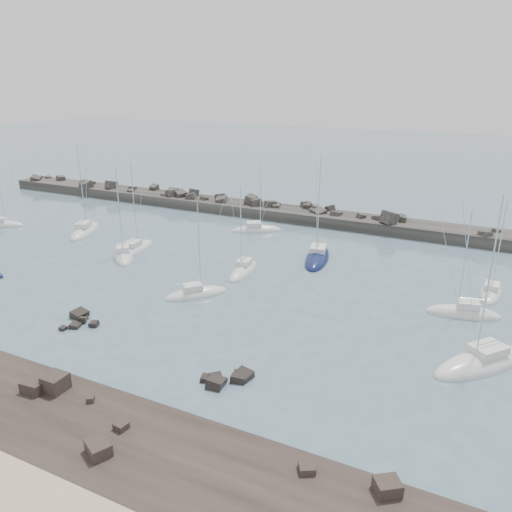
{
  "coord_description": "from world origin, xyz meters",
  "views": [
    {
      "loc": [
        31.77,
        -41.53,
        23.89
      ],
      "look_at": [
        5.7,
        12.0,
        2.33
      ],
      "focal_mm": 35.0,
      "sensor_mm": 36.0,
      "label": 1
    }
  ],
  "objects_px": {
    "sailboat_10": "(491,293)",
    "sailboat_7": "(196,295)",
    "sailboat_0": "(3,225)",
    "sailboat_9": "(463,314)",
    "sailboat_8": "(317,259)",
    "sailboat_1": "(85,232)",
    "sailboat_5": "(124,256)",
    "sailboat_4": "(256,230)",
    "sailboat_3": "(135,250)",
    "sailboat_6": "(243,271)",
    "sailboat_11": "(482,364)"
  },
  "relations": [
    {
      "from": "sailboat_11",
      "to": "sailboat_9",
      "type": "bearing_deg",
      "value": 103.34
    },
    {
      "from": "sailboat_4",
      "to": "sailboat_10",
      "type": "bearing_deg",
      "value": -16.35
    },
    {
      "from": "sailboat_11",
      "to": "sailboat_0",
      "type": "bearing_deg",
      "value": 171.51
    },
    {
      "from": "sailboat_5",
      "to": "sailboat_11",
      "type": "relative_size",
      "value": 0.8
    },
    {
      "from": "sailboat_7",
      "to": "sailboat_10",
      "type": "distance_m",
      "value": 34.31
    },
    {
      "from": "sailboat_6",
      "to": "sailboat_7",
      "type": "relative_size",
      "value": 1.05
    },
    {
      "from": "sailboat_4",
      "to": "sailboat_11",
      "type": "bearing_deg",
      "value": -37.83
    },
    {
      "from": "sailboat_9",
      "to": "sailboat_0",
      "type": "bearing_deg",
      "value": 178.8
    },
    {
      "from": "sailboat_6",
      "to": "sailboat_1",
      "type": "bearing_deg",
      "value": 172.41
    },
    {
      "from": "sailboat_0",
      "to": "sailboat_1",
      "type": "bearing_deg",
      "value": 12.23
    },
    {
      "from": "sailboat_3",
      "to": "sailboat_8",
      "type": "bearing_deg",
      "value": 17.98
    },
    {
      "from": "sailboat_1",
      "to": "sailboat_9",
      "type": "height_order",
      "value": "sailboat_1"
    },
    {
      "from": "sailboat_11",
      "to": "sailboat_10",
      "type": "bearing_deg",
      "value": 89.49
    },
    {
      "from": "sailboat_8",
      "to": "sailboat_0",
      "type": "bearing_deg",
      "value": -171.6
    },
    {
      "from": "sailboat_10",
      "to": "sailboat_11",
      "type": "relative_size",
      "value": 0.71
    },
    {
      "from": "sailboat_3",
      "to": "sailboat_11",
      "type": "distance_m",
      "value": 48.13
    },
    {
      "from": "sailboat_1",
      "to": "sailboat_0",
      "type": "bearing_deg",
      "value": -167.77
    },
    {
      "from": "sailboat_7",
      "to": "sailboat_9",
      "type": "height_order",
      "value": "sailboat_9"
    },
    {
      "from": "sailboat_8",
      "to": "sailboat_6",
      "type": "bearing_deg",
      "value": -128.92
    },
    {
      "from": "sailboat_5",
      "to": "sailboat_10",
      "type": "distance_m",
      "value": 47.59
    },
    {
      "from": "sailboat_0",
      "to": "sailboat_7",
      "type": "distance_m",
      "value": 45.58
    },
    {
      "from": "sailboat_0",
      "to": "sailboat_11",
      "type": "height_order",
      "value": "sailboat_11"
    },
    {
      "from": "sailboat_5",
      "to": "sailboat_11",
      "type": "height_order",
      "value": "sailboat_11"
    },
    {
      "from": "sailboat_7",
      "to": "sailboat_6",
      "type": "bearing_deg",
      "value": 79.97
    },
    {
      "from": "sailboat_1",
      "to": "sailboat_4",
      "type": "distance_m",
      "value": 27.72
    },
    {
      "from": "sailboat_3",
      "to": "sailboat_4",
      "type": "distance_m",
      "value": 20.13
    },
    {
      "from": "sailboat_0",
      "to": "sailboat_10",
      "type": "distance_m",
      "value": 75.38
    },
    {
      "from": "sailboat_4",
      "to": "sailboat_10",
      "type": "distance_m",
      "value": 36.96
    },
    {
      "from": "sailboat_8",
      "to": "sailboat_11",
      "type": "distance_m",
      "value": 29.01
    },
    {
      "from": "sailboat_0",
      "to": "sailboat_9",
      "type": "relative_size",
      "value": 0.88
    },
    {
      "from": "sailboat_6",
      "to": "sailboat_10",
      "type": "bearing_deg",
      "value": 12.9
    },
    {
      "from": "sailboat_0",
      "to": "sailboat_8",
      "type": "height_order",
      "value": "sailboat_8"
    },
    {
      "from": "sailboat_0",
      "to": "sailboat_7",
      "type": "height_order",
      "value": "sailboat_7"
    },
    {
      "from": "sailboat_1",
      "to": "sailboat_7",
      "type": "height_order",
      "value": "sailboat_1"
    },
    {
      "from": "sailboat_0",
      "to": "sailboat_4",
      "type": "bearing_deg",
      "value": 22.23
    },
    {
      "from": "sailboat_8",
      "to": "sailboat_9",
      "type": "xyz_separation_m",
      "value": [
        19.59,
        -9.38,
        0.0
      ]
    },
    {
      "from": "sailboat_3",
      "to": "sailboat_11",
      "type": "xyz_separation_m",
      "value": [
        46.87,
        -10.94,
        0.01
      ]
    },
    {
      "from": "sailboat_9",
      "to": "sailboat_7",
      "type": "bearing_deg",
      "value": -163.87
    },
    {
      "from": "sailboat_5",
      "to": "sailboat_9",
      "type": "bearing_deg",
      "value": 1.96
    },
    {
      "from": "sailboat_5",
      "to": "sailboat_7",
      "type": "distance_m",
      "value": 17.46
    },
    {
      "from": "sailboat_4",
      "to": "sailboat_7",
      "type": "relative_size",
      "value": 1.1
    },
    {
      "from": "sailboat_3",
      "to": "sailboat_11",
      "type": "bearing_deg",
      "value": -13.14
    },
    {
      "from": "sailboat_8",
      "to": "sailboat_10",
      "type": "height_order",
      "value": "sailboat_8"
    },
    {
      "from": "sailboat_3",
      "to": "sailboat_8",
      "type": "xyz_separation_m",
      "value": [
        24.98,
        8.11,
        0.01
      ]
    },
    {
      "from": "sailboat_3",
      "to": "sailboat_4",
      "type": "bearing_deg",
      "value": 54.97
    },
    {
      "from": "sailboat_1",
      "to": "sailboat_5",
      "type": "xyz_separation_m",
      "value": [
        13.22,
        -6.33,
        0.0
      ]
    },
    {
      "from": "sailboat_8",
      "to": "sailboat_1",
      "type": "bearing_deg",
      "value": -173.15
    },
    {
      "from": "sailboat_1",
      "to": "sailboat_7",
      "type": "bearing_deg",
      "value": -23.82
    },
    {
      "from": "sailboat_10",
      "to": "sailboat_7",
      "type": "bearing_deg",
      "value": -153.15
    },
    {
      "from": "sailboat_3",
      "to": "sailboat_9",
      "type": "height_order",
      "value": "sailboat_3"
    }
  ]
}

